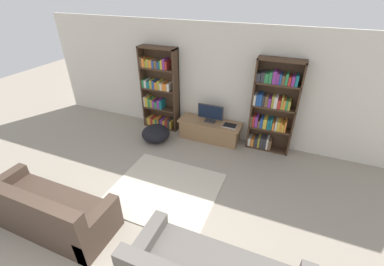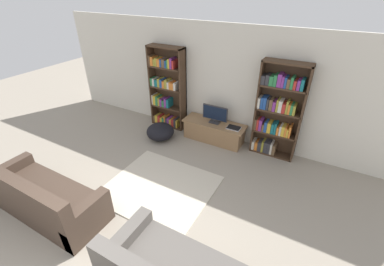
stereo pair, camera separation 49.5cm
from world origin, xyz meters
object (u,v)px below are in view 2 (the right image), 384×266
at_px(television, 215,114).
at_px(laptop, 234,128).
at_px(bookshelf_right, 277,112).
at_px(tv_stand, 214,131).
at_px(beanbag_ottoman, 160,132).
at_px(bookshelf_left, 167,90).
at_px(couch_left_sectional, 44,199).

distance_m(television, laptop, 0.53).
bearing_deg(bookshelf_right, laptop, -168.37).
bearing_deg(tv_stand, laptop, -3.70).
bearing_deg(laptop, tv_stand, 176.30).
bearing_deg(tv_stand, bookshelf_right, 6.04).
bearing_deg(beanbag_ottoman, tv_stand, 26.12).
relative_size(bookshelf_left, laptop, 6.78).
height_order(tv_stand, laptop, laptop).
distance_m(bookshelf_right, laptop, 1.00).
height_order(bookshelf_left, couch_left_sectional, bookshelf_left).
height_order(television, couch_left_sectional, television).
bearing_deg(beanbag_ottoman, laptop, 18.01).
bearing_deg(bookshelf_left, laptop, -5.28).
distance_m(laptop, couch_left_sectional, 3.87).
xyz_separation_m(bookshelf_right, television, (-1.32, -0.13, -0.31)).
distance_m(bookshelf_left, couch_left_sectional, 3.58).
bearing_deg(couch_left_sectional, television, 66.68).
xyz_separation_m(tv_stand, couch_left_sectional, (-1.46, -3.37, 0.06)).
xyz_separation_m(couch_left_sectional, beanbag_ottoman, (0.30, 2.81, -0.11)).
xyz_separation_m(laptop, couch_left_sectional, (-1.95, -3.34, -0.18)).
xyz_separation_m(television, beanbag_ottoman, (-1.15, -0.57, -0.50)).
bearing_deg(television, bookshelf_left, 174.53).
height_order(television, beanbag_ottoman, television).
xyz_separation_m(tv_stand, television, (0.00, 0.01, 0.45)).
relative_size(bookshelf_left, bookshelf_right, 1.00).
bearing_deg(laptop, couch_left_sectional, -120.24).
bearing_deg(laptop, television, 175.24).
bearing_deg(beanbag_ottoman, couch_left_sectional, -96.19).
relative_size(bookshelf_right, television, 3.36).
bearing_deg(couch_left_sectional, tv_stand, 66.62).
bearing_deg(tv_stand, beanbag_ottoman, -153.88).
relative_size(bookshelf_right, couch_left_sectional, 0.97).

